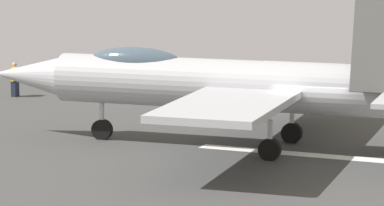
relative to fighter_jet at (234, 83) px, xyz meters
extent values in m
plane|color=#615E62|center=(-3.01, 0.13, -2.37)|extent=(400.00, 400.00, 0.00)
cube|color=#3E3E3F|center=(-3.01, 0.13, -2.36)|extent=(240.00, 26.00, 0.02)
cube|color=white|center=(-2.85, 0.13, -2.34)|extent=(8.00, 0.70, 0.00)
cylinder|color=#A8AAB2|center=(0.04, 0.00, -0.07)|extent=(13.19, 2.73, 1.79)
cone|color=#A8AAB2|center=(8.08, 0.59, -0.07)|extent=(3.12, 1.73, 1.52)
ellipsoid|color=#3F5160|center=(3.73, 0.27, 0.60)|extent=(3.67, 1.36, 1.10)
cube|color=#A8AAB2|center=(-1.25, 3.94, -0.17)|extent=(3.84, 6.48, 0.24)
cube|color=#A8AAB2|center=(-0.66, -4.07, -0.17)|extent=(3.84, 6.48, 0.24)
cylinder|color=silver|center=(5.06, 0.37, -1.67)|extent=(0.18, 0.18, 1.40)
cylinder|color=black|center=(5.06, 0.37, -1.99)|extent=(0.78, 0.35, 0.76)
cylinder|color=silver|center=(-1.87, 1.47, -1.67)|extent=(0.18, 0.18, 1.40)
cylinder|color=black|center=(-1.87, 1.47, -1.99)|extent=(0.78, 0.35, 0.76)
cylinder|color=silver|center=(-1.64, -1.72, -1.67)|extent=(0.18, 0.18, 1.40)
cylinder|color=black|center=(-1.64, -1.72, -1.99)|extent=(0.78, 0.35, 0.76)
cube|color=#1E2338|center=(13.64, -7.33, -1.94)|extent=(0.24, 0.36, 0.86)
cube|color=yellow|center=(13.64, -7.33, -1.30)|extent=(0.37, 0.49, 0.59)
sphere|color=tan|center=(13.64, -7.33, -0.85)|extent=(0.22, 0.22, 0.22)
cylinder|color=yellow|center=(13.70, -7.63, -1.33)|extent=(0.10, 0.10, 0.55)
cylinder|color=yellow|center=(13.57, -7.04, -1.33)|extent=(0.10, 0.10, 0.55)
cone|color=orange|center=(5.37, -12.74, -2.09)|extent=(0.44, 0.44, 0.55)
camera|label=1|loc=(-13.36, 35.56, 5.36)|focal=101.53mm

